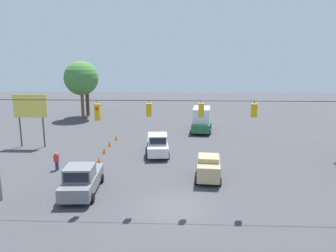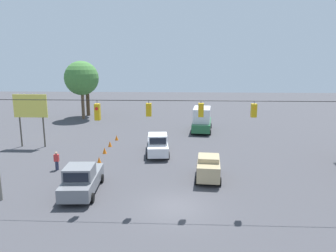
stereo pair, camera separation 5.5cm
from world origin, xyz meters
TOP-DOWN VIEW (x-y plane):
  - ground_plane at (0.00, 0.00)m, footprint 140.00×140.00m
  - overhead_signal_span at (0.11, -0.51)m, footprint 23.29×0.38m
  - box_truck_green_oncoming_deep at (-2.97, -21.95)m, footprint 2.92×6.27m
  - pickup_truck_grey_parked_shoulder at (6.50, -1.94)m, footprint 2.53×5.54m
  - sedan_tan_crossing_near at (-2.54, -5.03)m, footprint 2.18×4.11m
  - pickup_truck_white_withflow_mid at (1.92, -11.58)m, footprint 2.52×5.66m
  - traffic_cone_nearest at (7.18, -2.86)m, footprint 0.39×0.39m
  - traffic_cone_second at (7.08, -6.00)m, footprint 0.39×0.39m
  - traffic_cone_third at (6.95, -8.43)m, footprint 0.39×0.39m
  - traffic_cone_fourth at (7.19, -11.50)m, footprint 0.39×0.39m
  - traffic_cone_fifth at (7.21, -14.07)m, footprint 0.39×0.39m
  - traffic_cone_farthest at (7.04, -16.81)m, footprint 0.39×0.39m
  - roadside_billboard at (15.37, -13.74)m, footprint 3.57×0.16m
  - pedestrian at (10.06, -6.55)m, footprint 0.40×0.28m
  - tree_horizon_left at (14.84, -29.98)m, footprint 5.15×5.15m
  - tree_horizon_right at (14.91, -32.88)m, footprint 3.70×3.70m

SIDE VIEW (x-z plane):
  - ground_plane at x=0.00m, z-range 0.00..0.00m
  - traffic_cone_nearest at x=7.18m, z-range 0.00..0.60m
  - traffic_cone_second at x=7.08m, z-range 0.00..0.60m
  - traffic_cone_third at x=6.95m, z-range 0.00..0.60m
  - traffic_cone_fourth at x=7.19m, z-range 0.00..0.60m
  - traffic_cone_fifth at x=7.21m, z-range 0.00..0.60m
  - traffic_cone_farthest at x=7.04m, z-range 0.00..0.60m
  - pedestrian at x=10.06m, z-range -0.01..1.58m
  - sedan_tan_crossing_near at x=-2.54m, z-range 0.04..1.91m
  - pickup_truck_white_withflow_mid at x=1.92m, z-range -0.08..2.04m
  - pickup_truck_grey_parked_shoulder at x=6.50m, z-range -0.08..2.04m
  - box_truck_green_oncoming_deep at x=-2.97m, z-range -0.03..3.05m
  - roadside_billboard at x=15.37m, z-range 1.20..6.79m
  - overhead_signal_span at x=0.11m, z-range 1.01..8.55m
  - tree_horizon_left at x=14.84m, z-range 1.81..10.64m
  - tree_horizon_right at x=14.91m, z-range 2.13..10.34m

